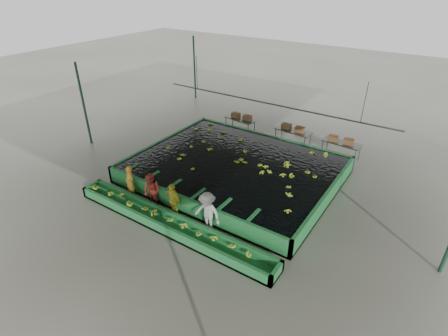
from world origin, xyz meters
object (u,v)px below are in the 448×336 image
Objects in this scene: flotation_tank at (235,169)px; packing_table_left at (240,125)px; worker_c at (173,200)px; worker_a at (130,182)px; packing_table_right at (341,150)px; worker_b at (152,191)px; packing_table_mid at (293,138)px; box_stack_right at (340,142)px; sorting_trough at (170,224)px; box_stack_mid at (293,130)px; box_stack_left at (241,119)px; worker_d at (207,212)px.

packing_table_left is at bearing 118.68° from flotation_tank.
worker_c is 0.80× the size of packing_table_left.
flotation_tank is 6.05× the size of worker_a.
worker_b is at bearing -120.50° from packing_table_right.
packing_table_left is 0.94× the size of packing_table_mid.
worker_a is at bearing -112.89° from packing_table_mid.
worker_a is 10.33m from packing_table_mid.
box_stack_right reaches higher than packing_table_left.
box_stack_right is (3.84, 10.25, 0.72)m from sorting_trough.
box_stack_mid is (2.59, 9.49, 0.16)m from worker_b.
flotation_tank is 5.89m from packing_table_left.
packing_table_left is 0.48m from box_stack_left.
box_stack_right is at bearing -1.29° from packing_table_mid.
sorting_trough is at bearing -90.00° from flotation_tank.
packing_table_left is at bearing -179.65° from packing_table_right.
flotation_tank is at bearing -99.84° from box_stack_mid.
packing_table_right is 1.51× the size of box_stack_left.
worker_b is 0.79× the size of packing_table_right.
sorting_trough is 5.93× the size of worker_b.
worker_c is (1.24, 0.00, -0.02)m from worker_b.
worker_b is 9.84m from box_stack_mid.
worker_c is at bearing -75.96° from packing_table_left.
sorting_trough is at bearing -95.00° from box_stack_mid.
flotation_tank is 4.55× the size of packing_table_mid.
worker_a is at bearing 176.43° from worker_b.
packing_table_right is (7.00, 9.51, -0.34)m from worker_a.
worker_d reaches higher than box_stack_left.
worker_c is at bearing -98.29° from packing_table_mid.
box_stack_left is (0.06, 0.06, 0.47)m from packing_table_left.
box_stack_left reaches higher than packing_table_right.
box_stack_mid is (-0.49, 9.49, 0.07)m from worker_d.
box_stack_mid is at bearing 80.16° from flotation_tank.
sorting_trough is at bearing -110.76° from packing_table_right.
packing_table_left reaches higher than sorting_trough.
worker_c is at bearing 119.81° from sorting_trough.
worker_a is 0.89× the size of worker_d.
sorting_trough is 5.40× the size of worker_d.
sorting_trough is at bearing -75.01° from box_stack_left.
box_stack_right is at bearing 75.77° from worker_d.
flotation_tank is 4.54m from worker_d.
worker_b is 3.09m from worker_d.
worker_d is at bearing -104.82° from packing_table_right.
sorting_trough is 10.36m from box_stack_mid.
flotation_tank is 7.06× the size of box_stack_left.
packing_table_left is (-1.13, 9.47, -0.37)m from worker_b.
box_stack_left is 6.60m from box_stack_right.
box_stack_mid is at bearing -142.13° from packing_table_mid.
packing_table_left is at bearing -138.08° from box_stack_left.
worker_a is 0.80× the size of packing_table_left.
worker_a is 9.53m from box_stack_left.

